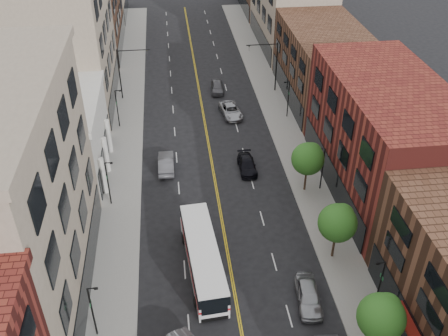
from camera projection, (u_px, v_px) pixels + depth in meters
name	position (u px, v px, depth m)	size (l,w,h in m)	color
sidewalk_left	(126.00, 147.00, 60.32)	(4.00, 110.00, 0.15)	gray
sidewalk_right	(288.00, 136.00, 62.25)	(4.00, 110.00, 0.15)	gray
bldg_l_tanoffice	(3.00, 208.00, 36.60)	(10.00, 22.00, 18.00)	gray
bldg_l_white	(55.00, 140.00, 54.14)	(10.00, 14.00, 8.00)	silver
bldg_l_far_a	(68.00, 39.00, 65.17)	(10.00, 20.00, 18.00)	gray
bldg_l_far_b	(87.00, 5.00, 82.35)	(10.00, 20.00, 15.00)	#533121
bldg_r_mid	(384.00, 138.00, 50.57)	(10.00, 22.00, 12.00)	maroon
bldg_r_far_a	(324.00, 65.00, 68.28)	(10.00, 20.00, 10.00)	#533121
bldg_r_far_b	(291.00, 5.00, 84.29)	(10.00, 22.00, 14.00)	gray
tree_r_1	(382.00, 315.00, 34.64)	(3.40, 3.40, 5.59)	black
tree_r_2	(338.00, 222.00, 42.80)	(3.40, 3.40, 5.59)	black
tree_r_3	(309.00, 158.00, 50.96)	(3.40, 3.40, 5.59)	black
lamp_l_1	(92.00, 309.00, 36.54)	(0.81, 0.55, 5.05)	black
lamp_l_2	(108.00, 181.00, 49.60)	(0.81, 0.55, 5.05)	black
lamp_l_3	(117.00, 106.00, 62.66)	(0.81, 0.55, 5.05)	black
lamp_r_1	(380.00, 282.00, 38.65)	(0.81, 0.55, 5.05)	black
lamp_r_2	(322.00, 166.00, 51.71)	(0.81, 0.55, 5.05)	black
lamp_r_3	(288.00, 97.00, 64.77)	(0.81, 0.55, 5.05)	black
signal_mast_left	(124.00, 68.00, 68.30)	(4.49, 0.18, 7.20)	black
signal_mast_right	(272.00, 61.00, 70.28)	(4.49, 0.18, 7.20)	black
city_bus	(203.00, 256.00, 42.77)	(3.39, 11.55, 2.93)	white
car_parked_far	(308.00, 296.00, 40.34)	(1.91, 4.74, 1.62)	#97999E
car_lane_behind	(166.00, 163.00, 56.12)	(1.71, 4.90, 1.61)	#55555B
car_lane_a	(247.00, 165.00, 56.02)	(1.85, 4.56, 1.32)	black
car_lane_b	(231.00, 111.00, 66.49)	(2.40, 5.21, 1.45)	#A6A7AD
car_lane_c	(217.00, 87.00, 72.42)	(1.75, 4.35, 1.48)	#504F54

